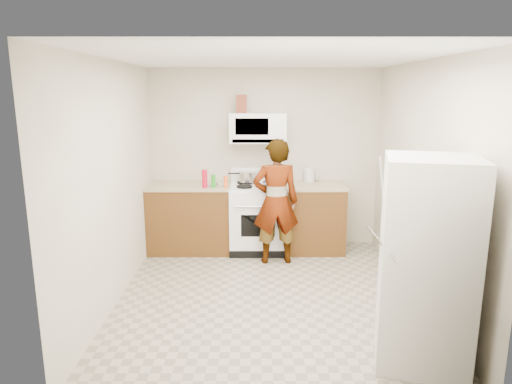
{
  "coord_description": "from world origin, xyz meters",
  "views": [
    {
      "loc": [
        -0.14,
        -4.62,
        2.19
      ],
      "look_at": [
        -0.13,
        0.55,
        1.04
      ],
      "focal_mm": 32.0,
      "sensor_mm": 36.0,
      "label": 1
    }
  ],
  "objects_px": {
    "microwave": "(258,128)",
    "kettle": "(309,175)",
    "gas_range": "(258,217)",
    "person": "(276,202)",
    "fridge": "(426,263)",
    "saucepan": "(248,177)"
  },
  "relations": [
    {
      "from": "fridge",
      "to": "gas_range",
      "type": "bearing_deg",
      "value": 130.07
    },
    {
      "from": "microwave",
      "to": "kettle",
      "type": "height_order",
      "value": "microwave"
    },
    {
      "from": "gas_range",
      "to": "kettle",
      "type": "distance_m",
      "value": 0.93
    },
    {
      "from": "fridge",
      "to": "microwave",
      "type": "bearing_deg",
      "value": 129.03
    },
    {
      "from": "microwave",
      "to": "person",
      "type": "bearing_deg",
      "value": -68.92
    },
    {
      "from": "person",
      "to": "kettle",
      "type": "height_order",
      "value": "person"
    },
    {
      "from": "gas_range",
      "to": "person",
      "type": "xyz_separation_m",
      "value": [
        0.23,
        -0.46,
        0.32
      ]
    },
    {
      "from": "kettle",
      "to": "saucepan",
      "type": "distance_m",
      "value": 0.87
    },
    {
      "from": "microwave",
      "to": "fridge",
      "type": "distance_m",
      "value": 3.22
    },
    {
      "from": "person",
      "to": "microwave",
      "type": "bearing_deg",
      "value": -73.72
    },
    {
      "from": "microwave",
      "to": "person",
      "type": "height_order",
      "value": "microwave"
    },
    {
      "from": "person",
      "to": "fridge",
      "type": "bearing_deg",
      "value": 111.46
    },
    {
      "from": "kettle",
      "to": "saucepan",
      "type": "bearing_deg",
      "value": 176.46
    },
    {
      "from": "fridge",
      "to": "person",
      "type": "bearing_deg",
      "value": 130.08
    },
    {
      "from": "microwave",
      "to": "kettle",
      "type": "relative_size",
      "value": 4.18
    },
    {
      "from": "gas_range",
      "to": "fridge",
      "type": "xyz_separation_m",
      "value": [
        1.32,
        -2.68,
        0.36
      ]
    },
    {
      "from": "gas_range",
      "to": "person",
      "type": "relative_size",
      "value": 0.7
    },
    {
      "from": "fridge",
      "to": "saucepan",
      "type": "xyz_separation_m",
      "value": [
        -1.46,
        2.82,
        0.17
      ]
    },
    {
      "from": "gas_range",
      "to": "saucepan",
      "type": "height_order",
      "value": "gas_range"
    },
    {
      "from": "fridge",
      "to": "kettle",
      "type": "distance_m",
      "value": 2.97
    },
    {
      "from": "gas_range",
      "to": "kettle",
      "type": "relative_size",
      "value": 6.22
    },
    {
      "from": "person",
      "to": "gas_range",
      "type": "bearing_deg",
      "value": -68.59
    }
  ]
}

